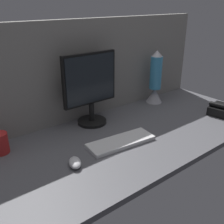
{
  "coord_description": "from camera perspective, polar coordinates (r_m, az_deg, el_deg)",
  "views": [
    {
      "loc": [
        -90.82,
        -100.18,
        71.18
      ],
      "look_at": [
        -3.79,
        0.0,
        14.0
      ],
      "focal_mm": 42.03,
      "sensor_mm": 36.0,
      "label": 1
    }
  ],
  "objects": [
    {
      "name": "ground_plane",
      "position": [
        1.54,
        3.75,
        -5.0
      ],
      "size": [
        180.0,
        80.0,
        3.0
      ],
      "primitive_type": "cube",
      "color": "#515156"
    },
    {
      "name": "cubicle_wall_back",
      "position": [
        1.7,
        -4.47,
        9.39
      ],
      "size": [
        180.0,
        5.0,
        61.04
      ],
      "color": "gray",
      "rests_on": "ground_plane"
    },
    {
      "name": "keyboard",
      "position": [
        1.41,
        1.96,
        -6.47
      ],
      "size": [
        38.18,
        16.87,
        2.0
      ],
      "primitive_type": "cube",
      "rotation": [
        0.0,
        0.0,
        -0.11
      ],
      "color": "silver",
      "rests_on": "ground_plane"
    },
    {
      "name": "lava_lamp",
      "position": [
        1.95,
        9.4,
        6.62
      ],
      "size": [
        11.79,
        11.79,
        38.58
      ],
      "color": "#A5A5AD",
      "rests_on": "ground_plane"
    },
    {
      "name": "mug_red_plastic",
      "position": [
        1.43,
        -23.26,
        -6.27
      ],
      "size": [
        8.58,
        8.58,
        10.6
      ],
      "color": "red",
      "rests_on": "ground_plane"
    },
    {
      "name": "mouse",
      "position": [
        1.25,
        -8.07,
        -10.85
      ],
      "size": [
        8.81,
        11.0,
        3.4
      ],
      "primitive_type": "ellipsoid",
      "rotation": [
        0.0,
        0.0,
        -0.39
      ],
      "color": "silver",
      "rests_on": "ground_plane"
    },
    {
      "name": "monitor",
      "position": [
        1.57,
        -4.75,
        5.5
      ],
      "size": [
        35.49,
        18.0,
        43.49
      ],
      "color": "black",
      "rests_on": "ground_plane"
    }
  ]
}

